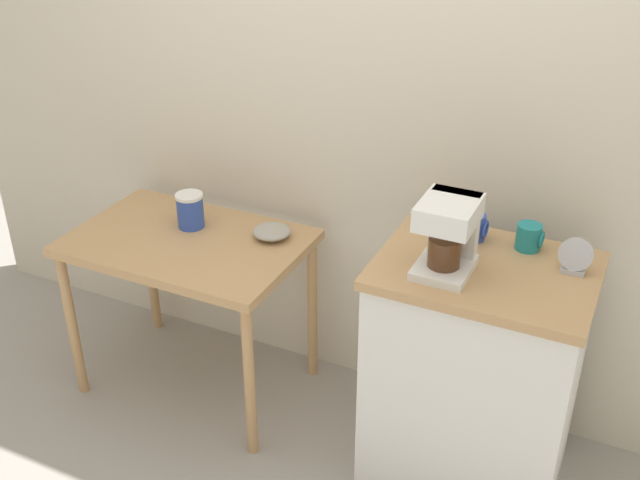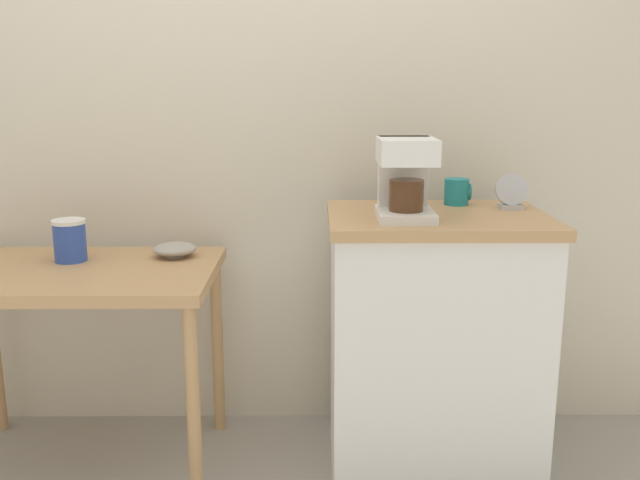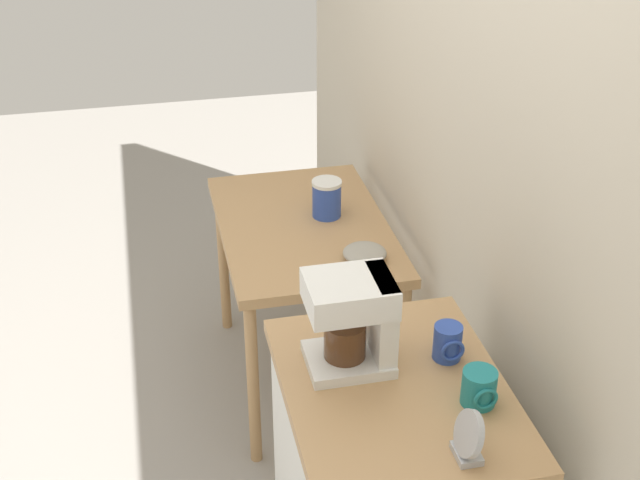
{
  "view_description": "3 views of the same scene",
  "coord_description": "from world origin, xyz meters",
  "views": [
    {
      "loc": [
        1.07,
        -2.25,
        2.25
      ],
      "look_at": [
        0.04,
        -0.08,
        0.93
      ],
      "focal_mm": 42.64,
      "sensor_mm": 36.0,
      "label": 1
    },
    {
      "loc": [
        0.22,
        -2.32,
        1.37
      ],
      "look_at": [
        0.23,
        -0.11,
        0.87
      ],
      "focal_mm": 39.18,
      "sensor_mm": 36.0,
      "label": 2
    },
    {
      "loc": [
        2.28,
        -0.58,
        2.36
      ],
      "look_at": [
        -0.15,
        -0.04,
        0.93
      ],
      "focal_mm": 49.05,
      "sensor_mm": 36.0,
      "label": 3
    }
  ],
  "objects": [
    {
      "name": "ground_plane",
      "position": [
        0.0,
        0.0,
        0.0
      ],
      "size": [
        8.0,
        8.0,
        0.0
      ],
      "primitive_type": "plane",
      "color": "gray"
    },
    {
      "name": "back_wall",
      "position": [
        0.1,
        0.42,
        1.4
      ],
      "size": [
        4.4,
        0.1,
        2.8
      ],
      "primitive_type": "cube",
      "color": "beige",
      "rests_on": "ground_plane"
    },
    {
      "name": "wooden_table",
      "position": [
        -0.61,
        -0.01,
        0.66
      ],
      "size": [
        0.96,
        0.64,
        0.74
      ],
      "color": "tan",
      "rests_on": "ground_plane"
    },
    {
      "name": "kitchen_counter",
      "position": [
        0.63,
        -0.02,
        0.47
      ],
      "size": [
        0.73,
        0.56,
        0.93
      ],
      "color": "white",
      "rests_on": "ground_plane"
    },
    {
      "name": "bowl_stoneware",
      "position": [
        -0.29,
        0.15,
        0.77
      ],
      "size": [
        0.16,
        0.16,
        0.05
      ],
      "color": "#9E998C",
      "rests_on": "wooden_table"
    },
    {
      "name": "canister_enamel",
      "position": [
        -0.65,
        0.1,
        0.82
      ],
      "size": [
        0.12,
        0.12,
        0.15
      ],
      "color": "#2D4CAD",
      "rests_on": "wooden_table"
    },
    {
      "name": "coffee_maker",
      "position": [
        0.51,
        -0.09,
        1.08
      ],
      "size": [
        0.18,
        0.22,
        0.26
      ],
      "color": "white",
      "rests_on": "kitchen_counter"
    },
    {
      "name": "mug_blue",
      "position": [
        0.54,
        0.15,
        0.98
      ],
      "size": [
        0.08,
        0.08,
        0.1
      ],
      "color": "#2D4CAD",
      "rests_on": "kitchen_counter"
    },
    {
      "name": "mug_dark_teal",
      "position": [
        0.73,
        0.16,
        0.98
      ],
      "size": [
        0.09,
        0.09,
        0.09
      ],
      "color": "teal",
      "rests_on": "kitchen_counter"
    },
    {
      "name": "table_clock",
      "position": [
        0.9,
        0.07,
        0.99
      ],
      "size": [
        0.11,
        0.06,
        0.12
      ],
      "color": "#B2B5BA",
      "rests_on": "kitchen_counter"
    }
  ]
}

